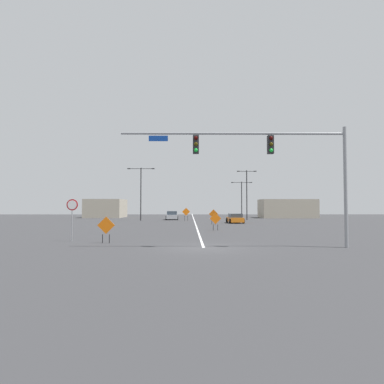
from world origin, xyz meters
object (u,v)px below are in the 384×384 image
(construction_sign_left_shoulder, at_px, (106,227))
(car_silver_passing, at_px, (172,216))
(traffic_signal_assembly, at_px, (270,155))
(construction_sign_left_lane, at_px, (214,215))
(construction_sign_right_shoulder, at_px, (215,219))
(car_orange_distant, at_px, (235,218))
(street_lamp_near_left, at_px, (242,196))
(street_lamp_mid_right, at_px, (141,189))
(stop_sign, at_px, (72,212))
(street_lamp_near_right, at_px, (247,191))
(construction_sign_right_lane, at_px, (186,213))

(construction_sign_left_shoulder, bearing_deg, car_silver_passing, 86.22)
(traffic_signal_assembly, bearing_deg, construction_sign_left_lane, 93.73)
(construction_sign_right_shoulder, relative_size, construction_sign_left_lane, 0.89)
(construction_sign_left_shoulder, xyz_separation_m, car_orange_distant, (11.59, 24.75, -0.43))
(street_lamp_near_left, xyz_separation_m, car_orange_distant, (-3.88, -19.13, -3.64))
(street_lamp_mid_right, height_order, street_lamp_near_left, street_lamp_mid_right)
(stop_sign, xyz_separation_m, street_lamp_near_right, (17.52, 33.59, 2.89))
(construction_sign_right_lane, height_order, construction_sign_left_lane, construction_sign_right_lane)
(street_lamp_near_right, height_order, construction_sign_left_lane, street_lamp_near_right)
(construction_sign_left_lane, distance_m, construction_sign_left_shoulder, 22.77)
(car_orange_distant, distance_m, car_silver_passing, 14.54)
(stop_sign, xyz_separation_m, street_lamp_near_left, (18.06, 42.64, 2.28))
(street_lamp_mid_right, height_order, car_silver_passing, street_lamp_mid_right)
(street_lamp_near_right, height_order, street_lamp_near_left, street_lamp_near_right)
(construction_sign_left_shoulder, bearing_deg, construction_sign_left_lane, 68.41)
(traffic_signal_assembly, height_order, stop_sign, traffic_signal_assembly)
(stop_sign, xyz_separation_m, construction_sign_left_lane, (10.97, 19.94, -0.77))
(stop_sign, xyz_separation_m, construction_sign_right_shoulder, (10.43, 9.78, -0.93))
(traffic_signal_assembly, distance_m, construction_sign_left_shoulder, 11.04)
(construction_sign_left_lane, bearing_deg, car_silver_passing, 112.02)
(construction_sign_left_shoulder, bearing_deg, construction_sign_right_shoulder, 54.56)
(street_lamp_mid_right, bearing_deg, street_lamp_near_left, 32.44)
(construction_sign_left_lane, relative_size, car_silver_passing, 0.47)
(construction_sign_right_lane, relative_size, construction_sign_left_lane, 1.07)
(construction_sign_right_lane, relative_size, car_silver_passing, 0.50)
(construction_sign_right_shoulder, bearing_deg, car_silver_passing, 102.32)
(traffic_signal_assembly, height_order, street_lamp_near_right, street_lamp_near_right)
(stop_sign, relative_size, street_lamp_near_left, 0.40)
(street_lamp_mid_right, xyz_separation_m, construction_sign_right_lane, (7.23, -1.10, -3.74))
(stop_sign, relative_size, construction_sign_right_shoulder, 1.66)
(construction_sign_left_shoulder, bearing_deg, car_orange_distant, 64.91)
(stop_sign, xyz_separation_m, car_silver_passing, (4.97, 34.77, -1.30))
(stop_sign, relative_size, construction_sign_left_lane, 1.48)
(traffic_signal_assembly, xyz_separation_m, street_lamp_mid_right, (-12.33, 34.91, -0.24))
(traffic_signal_assembly, distance_m, construction_sign_left_lane, 23.97)
(street_lamp_near_right, height_order, construction_sign_left_shoulder, street_lamp_near_right)
(construction_sign_right_shoulder, bearing_deg, street_lamp_near_left, 76.93)
(stop_sign, height_order, street_lamp_near_left, street_lamp_near_left)
(street_lamp_near_right, relative_size, car_silver_passing, 2.04)
(stop_sign, distance_m, construction_sign_left_lane, 22.77)
(traffic_signal_assembly, relative_size, construction_sign_left_lane, 6.81)
(construction_sign_right_shoulder, xyz_separation_m, construction_sign_left_shoulder, (-7.83, -11.01, -0.01))
(street_lamp_near_right, xyz_separation_m, construction_sign_left_shoulder, (-14.92, -34.82, -3.82))
(construction_sign_right_lane, bearing_deg, traffic_signal_assembly, -81.42)
(street_lamp_near_right, relative_size, construction_sign_right_shoulder, 4.87)
(construction_sign_left_lane, bearing_deg, construction_sign_right_shoulder, -93.06)
(construction_sign_left_lane, bearing_deg, construction_sign_right_lane, 109.18)
(construction_sign_right_shoulder, xyz_separation_m, car_orange_distant, (3.75, 13.74, -0.43))
(construction_sign_right_lane, distance_m, construction_sign_left_shoulder, 31.78)
(street_lamp_mid_right, distance_m, car_silver_passing, 7.36)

